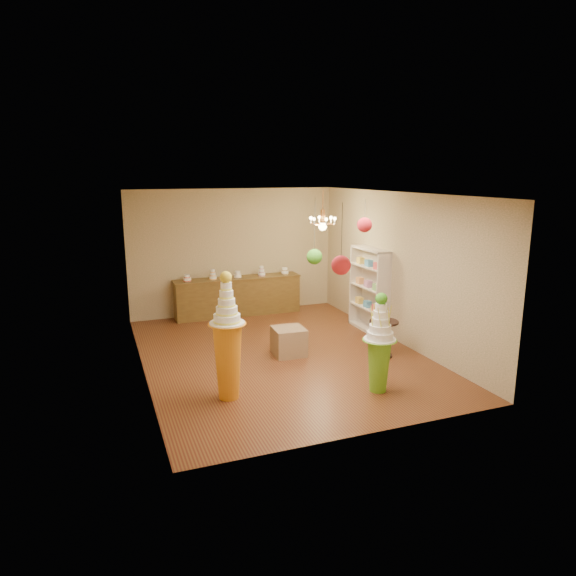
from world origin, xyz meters
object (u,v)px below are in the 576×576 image
object	(u,v)px
sideboard	(238,296)
round_table	(384,334)
pedestal_orange	(228,350)
pedestal_green	(379,352)

from	to	relation	value
sideboard	round_table	size ratio (longest dim) A/B	4.42
round_table	pedestal_orange	bearing A→B (deg)	-166.92
sideboard	round_table	xyz separation A→B (m)	(1.76, -3.74, -0.03)
pedestal_green	round_table	bearing A→B (deg)	56.15
pedestal_orange	round_table	size ratio (longest dim) A/B	2.86
pedestal_orange	round_table	world-z (taller)	pedestal_orange
pedestal_green	pedestal_orange	bearing A→B (deg)	165.26
pedestal_green	sideboard	xyz separation A→B (m)	(-0.87, 5.07, -0.17)
pedestal_green	round_table	size ratio (longest dim) A/B	2.31
pedestal_orange	sideboard	size ratio (longest dim) A/B	0.65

